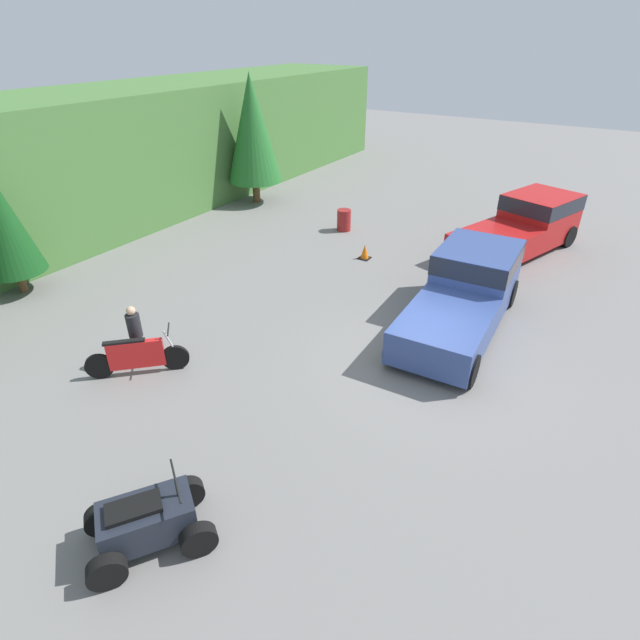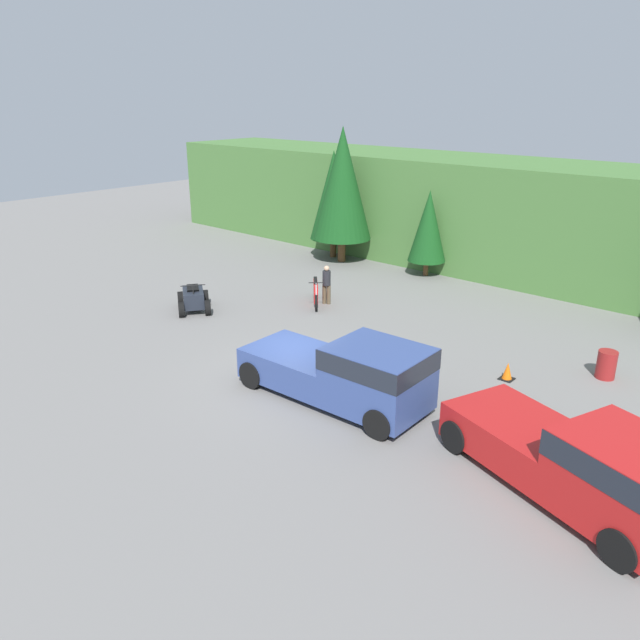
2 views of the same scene
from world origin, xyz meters
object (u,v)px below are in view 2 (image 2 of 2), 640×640
at_px(pickup_truck_second, 350,371).
at_px(traffic_cone, 507,372).
at_px(pickup_truck_red, 585,462).
at_px(steel_barrel, 606,365).
at_px(quad_atv, 194,299).
at_px(dirt_bike, 316,292).
at_px(rider_person, 327,283).

distance_m(pickup_truck_second, traffic_cone, 5.25).
relative_size(pickup_truck_red, pickup_truck_second, 1.05).
xyz_separation_m(pickup_truck_red, steel_barrel, (-1.73, 6.82, -0.59)).
bearing_deg(quad_atv, steel_barrel, 52.26).
relative_size(dirt_bike, steel_barrel, 2.10).
xyz_separation_m(quad_atv, steel_barrel, (14.59, 4.50, -0.04)).
xyz_separation_m(quad_atv, traffic_cone, (12.38, 2.39, -0.23)).
distance_m(pickup_truck_second, rider_person, 8.94).
bearing_deg(rider_person, traffic_cone, 55.13).
xyz_separation_m(pickup_truck_red, dirt_bike, (-13.19, 6.19, -0.53)).
distance_m(pickup_truck_red, dirt_bike, 14.58).
relative_size(quad_atv, traffic_cone, 4.26).
relative_size(traffic_cone, steel_barrel, 0.62).
xyz_separation_m(dirt_bike, traffic_cone, (9.25, -1.49, -0.24)).
bearing_deg(traffic_cone, rider_person, 168.62).
distance_m(rider_person, steel_barrel, 11.15).
bearing_deg(pickup_truck_second, quad_atv, 165.87).
relative_size(dirt_bike, traffic_cone, 3.37).
bearing_deg(steel_barrel, dirt_bike, -176.85).
distance_m(pickup_truck_second, dirt_bike, 8.97).
height_order(pickup_truck_second, rider_person, pickup_truck_second).
xyz_separation_m(dirt_bike, steel_barrel, (11.46, 0.63, -0.06)).
bearing_deg(rider_person, pickup_truck_second, 21.71).
distance_m(pickup_truck_red, quad_atv, 16.49).
distance_m(dirt_bike, quad_atv, 4.98).
bearing_deg(steel_barrel, pickup_truck_second, -125.93).
relative_size(dirt_bike, quad_atv, 0.79).
height_order(pickup_truck_red, quad_atv, pickup_truck_red).
relative_size(pickup_truck_second, rider_person, 3.50).
bearing_deg(traffic_cone, quad_atv, -169.08).
xyz_separation_m(dirt_bike, rider_person, (0.32, 0.31, 0.39)).
bearing_deg(quad_atv, pickup_truck_red, 27.04).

